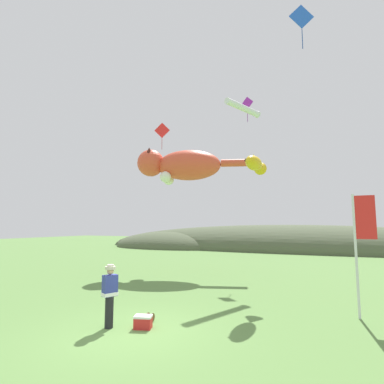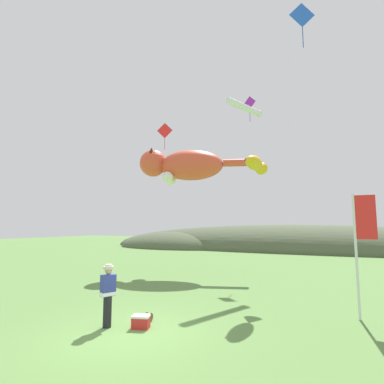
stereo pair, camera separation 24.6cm
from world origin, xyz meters
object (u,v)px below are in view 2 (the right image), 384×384
festival_attendant (108,293)px  festival_banner_pole (361,236)px  picnic_cooler (141,322)px  kite_giant_cat (183,166)px  kite_tube_streamer (245,108)px  kite_diamond_violet (250,103)px  kite_diamond_red (165,131)px  kite_diamond_blue (302,16)px  kite_spool (148,317)px  kite_fish_windsock (256,164)px

festival_attendant → festival_banner_pole: (6.74, 3.96, 1.62)m
picnic_cooler → festival_banner_pole: festival_banner_pole is taller
kite_giant_cat → kite_tube_streamer: bearing=-11.8°
festival_attendant → kite_diamond_violet: kite_diamond_violet is taller
festival_banner_pole → kite_diamond_violet: 13.61m
kite_diamond_violet → kite_diamond_red: kite_diamond_violet is taller
festival_banner_pole → kite_diamond_blue: 9.27m
festival_banner_pole → kite_giant_cat: 12.45m
kite_tube_streamer → kite_diamond_violet: (-0.57, 3.21, 1.61)m
kite_spool → picnic_cooler: size_ratio=0.48×
festival_attendant → kite_tube_streamer: kite_tube_streamer is taller
festival_attendant → kite_giant_cat: kite_giant_cat is taller
kite_spool → kite_diamond_blue: 13.06m
kite_diamond_blue → kite_giant_cat: bearing=148.7°
festival_banner_pole → kite_diamond_red: kite_diamond_red is taller
kite_spool → kite_tube_streamer: size_ratio=0.09×
kite_giant_cat → kite_diamond_red: 4.48m
festival_attendant → kite_diamond_red: bearing=114.5°
kite_spool → kite_fish_windsock: (2.28, 4.55, 5.38)m
kite_giant_cat → kite_diamond_red: size_ratio=3.55×
kite_fish_windsock → kite_diamond_violet: bearing=106.1°
kite_giant_cat → kite_fish_windsock: kite_giant_cat is taller
festival_banner_pole → kite_fish_windsock: bearing=157.5°
festival_attendant → kite_diamond_blue: 13.01m
kite_tube_streamer → kite_diamond_red: kite_diamond_red is taller
picnic_cooler → kite_giant_cat: 12.68m
festival_banner_pole → kite_giant_cat: size_ratio=0.52×
festival_attendant → kite_fish_windsock: size_ratio=0.82×
kite_tube_streamer → kite_spool: bearing=-95.3°
kite_giant_cat → kite_tube_streamer: 5.48m
festival_banner_pole → kite_fish_windsock: (-3.68, 1.52, 2.95)m
kite_tube_streamer → kite_diamond_violet: kite_diamond_violet is taller
festival_banner_pole → kite_tube_streamer: bearing=133.4°
kite_giant_cat → picnic_cooler: bearing=-68.6°
festival_attendant → picnic_cooler: festival_attendant is taller
picnic_cooler → kite_spool: bearing=102.9°
festival_attendant → kite_spool: festival_attendant is taller
kite_spool → picnic_cooler: bearing=-77.1°
kite_spool → festival_banner_pole: bearing=27.0°
picnic_cooler → kite_diamond_red: kite_diamond_red is taller
festival_attendant → kite_giant_cat: size_ratio=0.24×
kite_giant_cat → kite_diamond_red: (-2.52, 1.76, 3.27)m
kite_tube_streamer → kite_diamond_blue: 5.72m
kite_giant_cat → kite_fish_windsock: (6.08, -4.91, -1.35)m
kite_spool → kite_diamond_red: 16.31m
kite_spool → picnic_cooler: (0.13, -0.57, 0.05)m
festival_attendant → kite_giant_cat: bearing=106.2°
kite_giant_cat → kite_diamond_violet: (4.02, 2.25, 4.46)m
picnic_cooler → kite_fish_windsock: bearing=67.2°
festival_attendant → festival_banner_pole: bearing=30.4°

